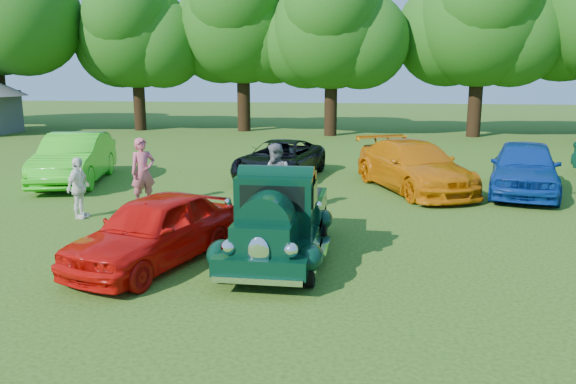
# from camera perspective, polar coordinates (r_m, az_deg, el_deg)

# --- Properties ---
(ground) EXTENTS (120.00, 120.00, 0.00)m
(ground) POSITION_cam_1_polar(r_m,az_deg,el_deg) (10.90, -1.84, -7.71)
(ground) COLOR #274610
(ground) RESTS_ON ground
(hero_pickup) EXTENTS (2.09, 4.48, 1.75)m
(hero_pickup) POSITION_cam_1_polar(r_m,az_deg,el_deg) (11.30, -0.98, -2.95)
(hero_pickup) COLOR black
(hero_pickup) RESTS_ON ground
(red_convertible) EXTENTS (2.77, 4.36, 1.38)m
(red_convertible) POSITION_cam_1_polar(r_m,az_deg,el_deg) (11.23, -13.45, -3.74)
(red_convertible) COLOR red
(red_convertible) RESTS_ON ground
(back_car_lime) EXTENTS (2.95, 5.35, 1.67)m
(back_car_lime) POSITION_cam_1_polar(r_m,az_deg,el_deg) (20.30, -20.86, 3.20)
(back_car_lime) COLOR green
(back_car_lime) RESTS_ON ground
(back_car_black) EXTENTS (3.09, 5.12, 1.33)m
(back_car_black) POSITION_cam_1_polar(r_m,az_deg,el_deg) (19.88, -0.82, 3.32)
(back_car_black) COLOR black
(back_car_black) RESTS_ON ground
(back_car_orange) EXTENTS (4.15, 5.76, 1.55)m
(back_car_orange) POSITION_cam_1_polar(r_m,az_deg,el_deg) (18.23, 12.68, 2.58)
(back_car_orange) COLOR #CA6707
(back_car_orange) RESTS_ON ground
(back_car_blue) EXTENTS (3.01, 5.15, 1.65)m
(back_car_blue) POSITION_cam_1_polar(r_m,az_deg,el_deg) (18.73, 22.90, 2.31)
(back_car_blue) COLOR navy
(back_car_blue) RESTS_ON ground
(spectator_pink) EXTENTS (0.82, 0.81, 1.91)m
(spectator_pink) POSITION_cam_1_polar(r_m,az_deg,el_deg) (16.18, -14.52, 1.97)
(spectator_pink) COLOR #C35064
(spectator_pink) RESTS_ON ground
(spectator_grey) EXTENTS (1.13, 1.15, 1.86)m
(spectator_grey) POSITION_cam_1_polar(r_m,az_deg,el_deg) (14.84, -1.25, 1.36)
(spectator_grey) COLOR slate
(spectator_grey) RESTS_ON ground
(spectator_white) EXTENTS (0.43, 0.95, 1.58)m
(spectator_white) POSITION_cam_1_polar(r_m,az_deg,el_deg) (15.31, -20.52, 0.39)
(spectator_white) COLOR white
(spectator_white) RESTS_ON ground
(tree_line) EXTENTS (65.63, 11.29, 12.48)m
(tree_line) POSITION_cam_1_polar(r_m,az_deg,el_deg) (34.40, 7.63, 17.89)
(tree_line) COLOR black
(tree_line) RESTS_ON ground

